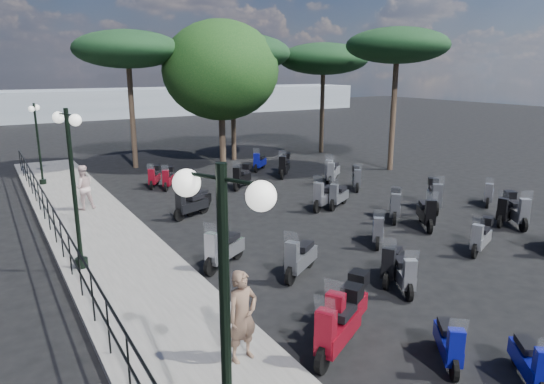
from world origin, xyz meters
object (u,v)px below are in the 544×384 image
scooter_26 (506,212)px  pine_3 (397,46)px  scooter_11 (242,177)px  scooter_32 (449,343)px  scooter_7 (404,274)px  scooter_19 (516,211)px  lamp_post_0 (226,331)px  pedestrian_far (83,187)px  pine_2 (128,50)px  scooter_23 (259,162)px  lamp_post_2 (38,139)px  pine_1 (323,59)px  lamp_post_1 (73,180)px  scooter_2 (300,259)px  scooter_17 (284,166)px  pine_0 (232,53)px  scooter_9 (378,231)px  scooter_16 (338,196)px  scooter_4 (191,205)px  scooter_27 (489,195)px  broadleaf_tree (221,71)px  scooter_15 (325,196)px  scooter_3 (223,250)px  scooter_21 (435,196)px  scooter_0 (531,363)px  scooter_30 (168,179)px  woman (242,316)px  scooter_13 (481,237)px  scooter_1 (346,310)px  scooter_8 (392,264)px  scooter_5 (154,177)px  scooter_14 (426,214)px  scooter_22 (356,179)px

scooter_26 → pine_3: (3.32, 8.94, 5.88)m
scooter_11 → scooter_32: scooter_11 is taller
scooter_7 → scooter_19: scooter_19 is taller
scooter_7 → scooter_11: bearing=-66.8°
lamp_post_0 → scooter_32: lamp_post_0 is taller
pedestrian_far → pine_2: bearing=-120.5°
lamp_post_0 → scooter_23: bearing=34.8°
lamp_post_2 → scooter_19: bearing=-27.8°
pine_1 → lamp_post_0: bearing=-129.0°
lamp_post_1 → scooter_2: lamp_post_1 is taller
scooter_17 → pine_0: bearing=-48.2°
scooter_9 → pine_3: bearing=-93.1°
scooter_16 → scooter_4: bearing=42.4°
scooter_27 → broadleaf_tree: (-5.30, 13.13, 4.71)m
scooter_2 → pedestrian_far: bearing=-9.9°
scooter_19 → lamp_post_2: bearing=-12.8°
scooter_9 → pine_3: (8.48, 8.14, 5.90)m
scooter_15 → scooter_9: bearing=139.6°
scooter_16 → pine_3: bearing=-88.0°
pine_0 → pine_2: pine_0 is taller
scooter_3 → scooter_21: size_ratio=1.07×
scooter_0 → scooter_23: 18.60m
scooter_26 → scooter_11: bearing=12.0°
scooter_2 → scooter_17: size_ratio=1.06×
scooter_7 → scooter_30: scooter_7 is taller
scooter_27 → pine_3: bearing=-45.7°
scooter_2 → pine_1: bearing=-70.7°
scooter_30 → woman: bearing=107.4°
scooter_13 → scooter_19: scooter_19 is taller
scooter_1 → scooter_2: scooter_1 is taller
scooter_9 → scooter_8: bearing=97.6°
scooter_5 → scooter_17: (6.23, -1.23, 0.10)m
lamp_post_0 → pine_0: bearing=38.6°
pedestrian_far → pine_2: size_ratio=0.23×
scooter_13 → scooter_17: (0.60, 11.64, 0.07)m
scooter_3 → scooter_21: scooter_21 is taller
scooter_26 → scooter_30: 13.74m
scooter_14 → scooter_22: 5.60m
scooter_3 → scooter_1: bearing=157.0°
scooter_1 → scooter_5: 14.40m
lamp_post_0 → scooter_16: bearing=21.6°
woman → pine_0: (9.16, 18.55, 5.07)m
scooter_4 → scooter_11: bearing=-72.2°
scooter_15 → scooter_3: bearing=91.4°
scooter_2 → scooter_30: scooter_2 is taller
scooter_4 → pine_2: (0.85, 10.12, 5.72)m
scooter_4 → scooter_13: bearing=-163.4°
pedestrian_far → scooter_2: pedestrian_far is taller
scooter_23 → scooter_8: bearing=122.2°
scooter_26 → lamp_post_0: bearing=94.1°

